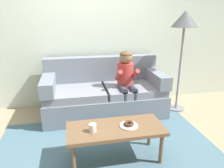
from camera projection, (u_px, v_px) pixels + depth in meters
name	position (u px, v px, depth m)	size (l,w,h in m)	color
ground	(104.00, 139.00, 2.93)	(10.00, 10.00, 0.00)	#9E896B
wall_back	(91.00, 29.00, 3.79)	(8.00, 0.10, 2.80)	beige
area_rug	(107.00, 150.00, 2.70)	(2.80, 1.80, 0.01)	#476675
couch	(104.00, 94.00, 3.64)	(1.99, 0.90, 0.94)	slate
coffee_table	(116.00, 131.00, 2.42)	(1.10, 0.49, 0.43)	brown
person_child	(126.00, 78.00, 3.40)	(0.34, 0.58, 1.10)	#AD3833
plate	(129.00, 126.00, 2.42)	(0.21, 0.21, 0.01)	white
donut	(129.00, 124.00, 2.42)	(0.12, 0.12, 0.04)	#422619
mug	(93.00, 128.00, 2.30)	(0.08, 0.08, 0.09)	silver
floor_lamp	(184.00, 26.00, 3.41)	(0.43, 0.43, 1.71)	slate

